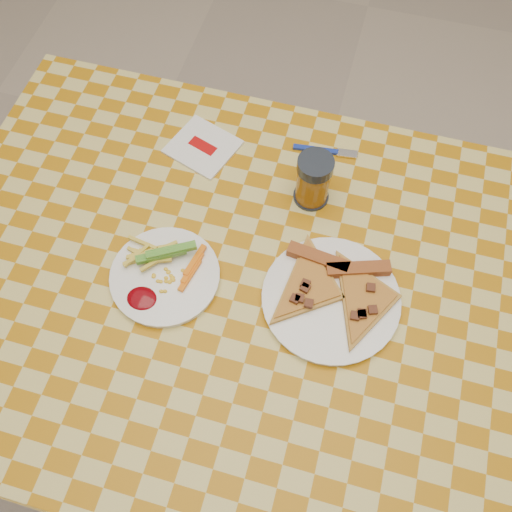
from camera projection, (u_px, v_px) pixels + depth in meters
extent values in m
plane|color=#C2AE9C|center=(262.00, 396.00, 1.69)|extent=(8.00, 8.00, 0.00)
cylinder|color=silver|center=(110.00, 197.00, 1.60)|extent=(0.06, 0.06, 0.71)
cylinder|color=silver|center=(500.00, 290.00, 1.47)|extent=(0.06, 0.06, 0.71)
cube|color=brown|center=(266.00, 296.00, 1.05)|extent=(1.20, 0.80, 0.04)
cylinder|color=white|center=(165.00, 277.00, 1.03)|extent=(0.24, 0.24, 0.01)
cylinder|color=white|center=(331.00, 300.00, 1.01)|extent=(0.27, 0.27, 0.01)
cube|color=#106811|center=(166.00, 253.00, 1.02)|extent=(0.09, 0.07, 0.02)
cube|color=orange|center=(192.00, 268.00, 1.02)|extent=(0.06, 0.08, 0.01)
ellipsoid|color=#690209|center=(142.00, 299.00, 1.00)|extent=(0.05, 0.05, 0.01)
cube|color=#A65525|center=(318.00, 259.00, 1.03)|extent=(0.12, 0.04, 0.02)
cube|color=#A65525|center=(358.00, 270.00, 1.02)|extent=(0.12, 0.06, 0.02)
cylinder|color=black|center=(311.00, 196.00, 1.12)|extent=(0.07, 0.07, 0.01)
cylinder|color=#854E0E|center=(313.00, 183.00, 1.08)|extent=(0.06, 0.06, 0.09)
cylinder|color=black|center=(316.00, 165.00, 1.03)|extent=(0.07, 0.07, 0.02)
cube|color=white|center=(203.00, 147.00, 1.18)|extent=(0.16, 0.15, 0.01)
cube|color=#B00A0B|center=(203.00, 146.00, 1.17)|extent=(0.06, 0.04, 0.00)
cube|color=#162B97|center=(316.00, 149.00, 1.17)|extent=(0.09, 0.02, 0.01)
cube|color=silver|center=(347.00, 153.00, 1.17)|extent=(0.04, 0.02, 0.00)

